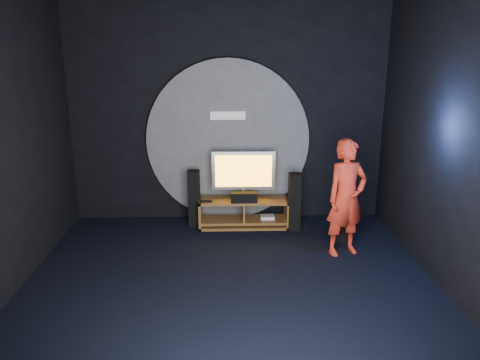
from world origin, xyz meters
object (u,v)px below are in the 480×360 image
(player, at_px, (347,198))
(media_console, at_px, (244,214))
(tower_speaker_right, at_px, (294,202))
(subwoofer, at_px, (343,230))
(tv, at_px, (243,173))
(tower_speaker_left, at_px, (194,198))

(player, bearing_deg, media_console, 122.77)
(player, bearing_deg, tower_speaker_right, 103.10)
(media_console, relative_size, subwoofer, 4.80)
(media_console, height_order, subwoofer, media_console)
(tv, distance_m, tower_speaker_right, 0.91)
(tv, xyz_separation_m, player, (1.35, -1.12, -0.06))
(tv, distance_m, tower_speaker_left, 0.88)
(tower_speaker_right, xyz_separation_m, player, (0.57, -0.90, 0.35))
(tv, bearing_deg, media_console, -84.02)
(tv, height_order, tower_speaker_right, tv)
(tv, bearing_deg, player, -39.66)
(tower_speaker_right, bearing_deg, tv, 164.39)
(tv, height_order, tower_speaker_left, tv)
(media_console, xyz_separation_m, subwoofer, (1.44, -0.59, -0.05))
(tv, xyz_separation_m, tower_speaker_left, (-0.78, -0.01, -0.41))
(tv, height_order, subwoofer, tv)
(player, bearing_deg, tower_speaker_left, 133.41)
(player, bearing_deg, subwoofer, 58.42)
(tower_speaker_right, distance_m, player, 1.12)
(media_console, distance_m, tower_speaker_right, 0.83)
(tower_speaker_right, height_order, player, player)
(tv, relative_size, tower_speaker_right, 1.10)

